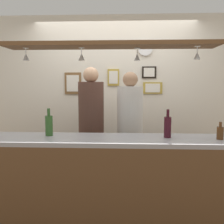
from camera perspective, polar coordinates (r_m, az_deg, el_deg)
ground_plane at (r=3.37m, az=-0.09°, el=-20.77°), size 8.00×8.00×0.00m
back_wall at (r=4.11m, az=0.71°, el=3.00°), size 4.40×0.06×2.60m
bar_counter at (r=2.65m, az=-0.67°, el=-12.98°), size 2.70×0.55×0.97m
overhead_glass_rack at (r=2.74m, az=-0.44°, el=14.64°), size 2.20×0.36×0.04m
hanging_wineglass_far_left at (r=2.91m, az=-18.56°, el=11.60°), size 0.07×0.07×0.13m
hanging_wineglass_left at (r=2.77m, az=-6.77°, el=12.16°), size 0.07×0.07×0.13m
hanging_wineglass_center_left at (r=2.79m, az=5.60°, el=12.14°), size 0.07×0.07×0.13m
hanging_wineglass_center at (r=2.78m, az=18.39°, el=11.88°), size 0.07×0.07×0.13m
person_left_brown_shirt at (r=3.46m, az=-4.64°, el=-1.58°), size 0.34×0.34×1.76m
person_middle_white_patterned_shirt at (r=3.44m, az=4.00°, el=-2.33°), size 0.34×0.34×1.69m
bottle_beer_brown_stubby at (r=2.85m, az=22.89°, el=-4.23°), size 0.07×0.07×0.18m
bottle_wine_dark_red at (r=2.77m, az=12.25°, el=-3.15°), size 0.08×0.08×0.30m
bottle_champagne_green at (r=2.89m, az=-13.82°, el=-2.81°), size 0.08×0.08×0.30m
picture_frame_upper_small at (r=4.08m, az=8.24°, el=8.72°), size 0.22×0.02×0.18m
picture_frame_caricature at (r=4.14m, az=-8.68°, el=6.31°), size 0.26×0.02×0.34m
picture_frame_lower_pair at (r=4.08m, az=9.00°, el=5.29°), size 0.30×0.02×0.18m
picture_frame_crest at (r=4.06m, az=0.31°, el=7.70°), size 0.18×0.02×0.26m
wall_clock at (r=4.10m, az=7.41°, el=13.82°), size 0.22×0.03×0.22m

